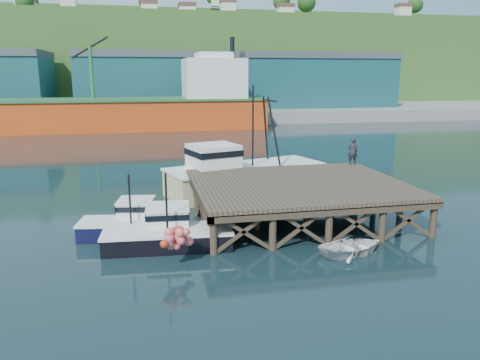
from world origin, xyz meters
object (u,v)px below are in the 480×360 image
object	(u,v)px
dinghy	(352,247)
dockworker	(353,151)
trawler	(242,171)
boat_black	(168,232)
boat_navy	(134,223)

from	to	relation	value
dinghy	dockworker	distance (m)	11.69
dinghy	dockworker	size ratio (longest dim) A/B	1.76
trawler	dinghy	bearing A→B (deg)	-94.61
boat_black	dinghy	world-z (taller)	boat_black
boat_black	trawler	world-z (taller)	trawler
boat_navy	trawler	size ratio (longest dim) A/B	0.48
dinghy	boat_navy	bearing A→B (deg)	53.02
trawler	dinghy	xyz separation A→B (m)	(2.60, -12.44, -1.21)
boat_black	dinghy	bearing A→B (deg)	-14.66
dockworker	boat_navy	bearing A→B (deg)	37.42
boat_navy	boat_black	xyz separation A→B (m)	(1.63, -1.83, 0.02)
dockworker	dinghy	bearing A→B (deg)	81.94
boat_black	dinghy	distance (m)	8.87
boat_black	dockworker	xyz separation A→B (m)	(13.10, 7.48, 2.35)
boat_navy	boat_black	distance (m)	2.46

